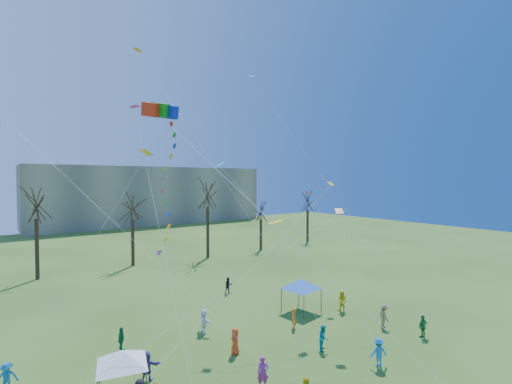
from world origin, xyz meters
TOP-DOWN VIEW (x-y plane):
  - distant_building at (22.00, 82.00)m, footprint 60.00×14.00m
  - bare_tree_row at (0.84, 35.99)m, footprint 70.58×8.59m
  - big_box_kite at (-5.39, 5.50)m, footprint 5.62×6.48m
  - canopy_tent_white at (-7.38, 7.61)m, footprint 3.42×3.42m
  - canopy_tent_blue at (9.18, 11.12)m, footprint 3.82×3.82m
  - festival_crowd at (-0.59, 7.18)m, footprint 26.76×19.55m
  - small_kites_aloft at (-0.09, 10.84)m, footprint 30.61×19.61m

SIDE VIEW (x-z plane):
  - festival_crowd at x=-0.59m, z-range -0.05..1.80m
  - canopy_tent_white at x=-7.38m, z-range 0.92..3.57m
  - canopy_tent_blue at x=9.18m, z-range 1.01..3.90m
  - distant_building at x=22.00m, z-range 0.00..15.00m
  - bare_tree_row at x=0.84m, z-range 1.54..13.56m
  - big_box_kite at x=-5.39m, z-range 1.56..21.01m
  - small_kites_aloft at x=-0.09m, z-range -3.61..29.09m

